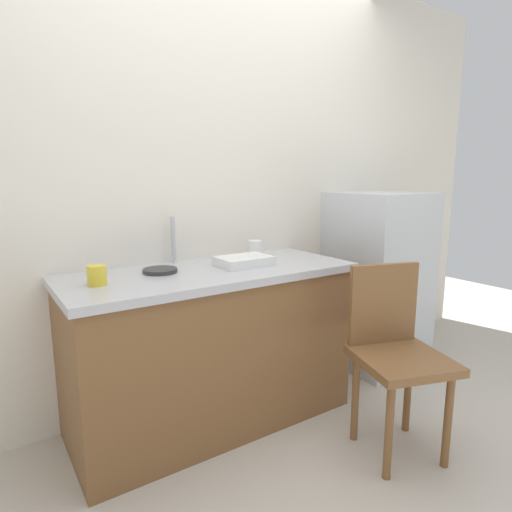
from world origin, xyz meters
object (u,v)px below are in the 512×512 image
chair (395,349)px  dish_tray (244,261)px  hotplate (160,271)px  cup_white (255,248)px  refrigerator (377,280)px  cup_yellow (97,275)px

chair → dish_tray: bearing=141.1°
hotplate → cup_white: cup_white is taller
hotplate → cup_white: (0.64, 0.11, 0.04)m
refrigerator → cup_yellow: 1.90m
refrigerator → chair: (-0.69, -0.71, -0.10)m
dish_tray → cup_white: size_ratio=2.99×
hotplate → cup_yellow: (-0.32, -0.08, 0.03)m
chair → dish_tray: 0.87m
chair → cup_yellow: 1.42m
chair → hotplate: 1.20m
refrigerator → cup_yellow: size_ratio=13.74×
chair → cup_white: bearing=122.8°
refrigerator → chair: size_ratio=1.35×
refrigerator → cup_white: bearing=170.2°
dish_tray → hotplate: size_ratio=1.65×
cup_yellow → hotplate: bearing=14.3°
hotplate → refrigerator: bearing=-1.7°
cup_yellow → chair: bearing=-29.8°
chair → cup_yellow: (-1.18, 0.68, 0.38)m
chair → cup_white: (-0.22, 0.87, 0.39)m
chair → dish_tray: size_ratio=3.18×
cup_yellow → cup_white: bearing=11.5°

